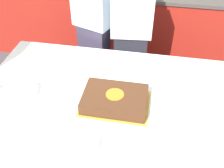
{
  "coord_description": "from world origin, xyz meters",
  "views": [
    {
      "loc": [
        0.3,
        -1.44,
        2.1
      ],
      "look_at": [
        0.04,
        0.0,
        0.85
      ],
      "focal_mm": 42.0,
      "sensor_mm": 36.0,
      "label": 1
    }
  ],
  "objects_px": {
    "plate_stack": "(23,91)",
    "person_cutting_cake": "(131,33)",
    "person_standing_back": "(93,27)",
    "cake": "(115,99)"
  },
  "relations": [
    {
      "from": "plate_stack",
      "to": "person_cutting_cake",
      "type": "xyz_separation_m",
      "value": [
        0.71,
        0.92,
        0.05
      ]
    },
    {
      "from": "person_standing_back",
      "to": "person_cutting_cake",
      "type": "bearing_deg",
      "value": -159.85
    },
    {
      "from": "cake",
      "to": "person_cutting_cake",
      "type": "distance_m",
      "value": 0.92
    },
    {
      "from": "plate_stack",
      "to": "person_cutting_cake",
      "type": "relative_size",
      "value": 0.15
    },
    {
      "from": "cake",
      "to": "person_cutting_cake",
      "type": "bearing_deg",
      "value": 90.0
    },
    {
      "from": "cake",
      "to": "person_standing_back",
      "type": "height_order",
      "value": "person_standing_back"
    },
    {
      "from": "plate_stack",
      "to": "cake",
      "type": "bearing_deg",
      "value": 0.53
    },
    {
      "from": "plate_stack",
      "to": "person_standing_back",
      "type": "height_order",
      "value": "person_standing_back"
    },
    {
      "from": "person_cutting_cake",
      "to": "person_standing_back",
      "type": "distance_m",
      "value": 0.38
    },
    {
      "from": "plate_stack",
      "to": "person_cutting_cake",
      "type": "bearing_deg",
      "value": 52.49
    }
  ]
}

